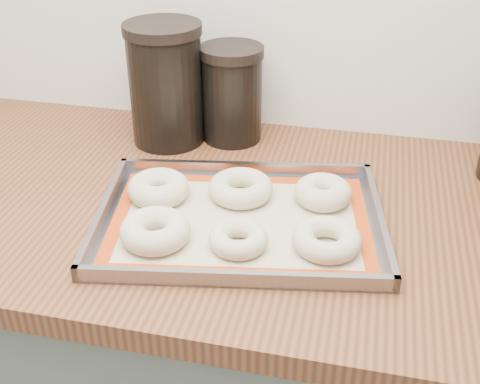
% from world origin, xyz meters
% --- Properties ---
extents(countertop, '(3.06, 0.68, 0.04)m').
position_xyz_m(countertop, '(0.00, 1.68, 0.88)').
color(countertop, brown).
rests_on(countertop, cabinet).
extents(baking_tray, '(0.51, 0.40, 0.03)m').
position_xyz_m(baking_tray, '(-0.15, 1.61, 0.91)').
color(baking_tray, gray).
rests_on(baking_tray, countertop).
extents(baking_mat, '(0.46, 0.36, 0.00)m').
position_xyz_m(baking_mat, '(-0.15, 1.61, 0.90)').
color(baking_mat, '#C6B793').
rests_on(baking_mat, baking_tray).
extents(bagel_front_left, '(0.14, 0.14, 0.04)m').
position_xyz_m(bagel_front_left, '(-0.26, 1.52, 0.92)').
color(bagel_front_left, beige).
rests_on(bagel_front_left, baking_mat).
extents(bagel_front_mid, '(0.10, 0.10, 0.03)m').
position_xyz_m(bagel_front_mid, '(-0.14, 1.54, 0.92)').
color(bagel_front_mid, beige).
rests_on(bagel_front_mid, baking_mat).
extents(bagel_front_right, '(0.13, 0.13, 0.03)m').
position_xyz_m(bagel_front_right, '(-0.00, 1.56, 0.92)').
color(bagel_front_right, beige).
rests_on(bagel_front_right, baking_mat).
extents(bagel_back_left, '(0.12, 0.12, 0.04)m').
position_xyz_m(bagel_back_left, '(-0.30, 1.64, 0.92)').
color(bagel_back_left, beige).
rests_on(bagel_back_left, baking_mat).
extents(bagel_back_mid, '(0.14, 0.14, 0.04)m').
position_xyz_m(bagel_back_mid, '(-0.16, 1.68, 0.92)').
color(bagel_back_mid, beige).
rests_on(bagel_back_mid, baking_mat).
extents(bagel_back_right, '(0.13, 0.13, 0.04)m').
position_xyz_m(bagel_back_right, '(-0.02, 1.69, 0.92)').
color(bagel_back_right, beige).
rests_on(bagel_back_right, baking_mat).
extents(canister_left, '(0.15, 0.15, 0.24)m').
position_xyz_m(canister_left, '(-0.36, 1.88, 1.02)').
color(canister_left, black).
rests_on(canister_left, countertop).
extents(canister_mid, '(0.13, 0.13, 0.19)m').
position_xyz_m(canister_mid, '(-0.24, 1.91, 1.00)').
color(canister_mid, black).
rests_on(canister_mid, countertop).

